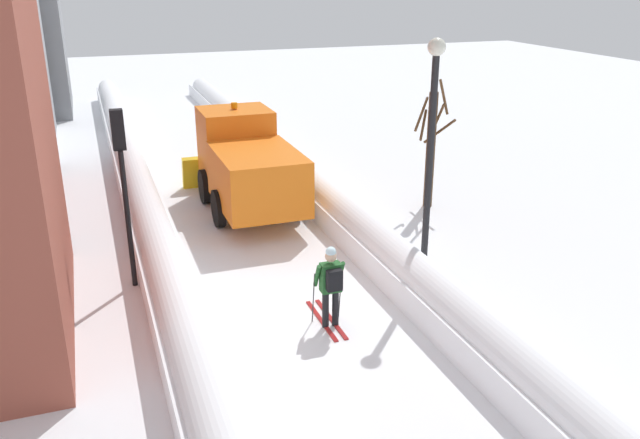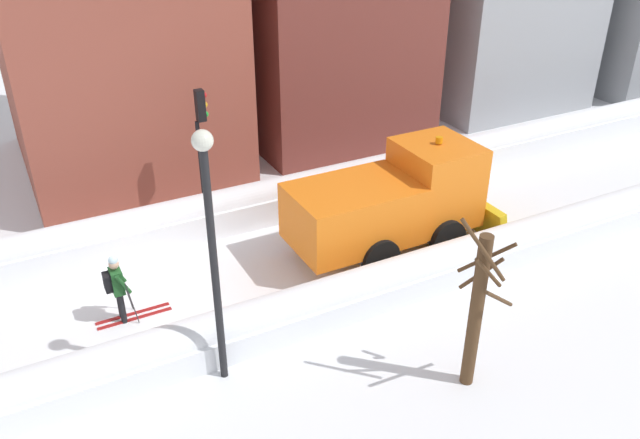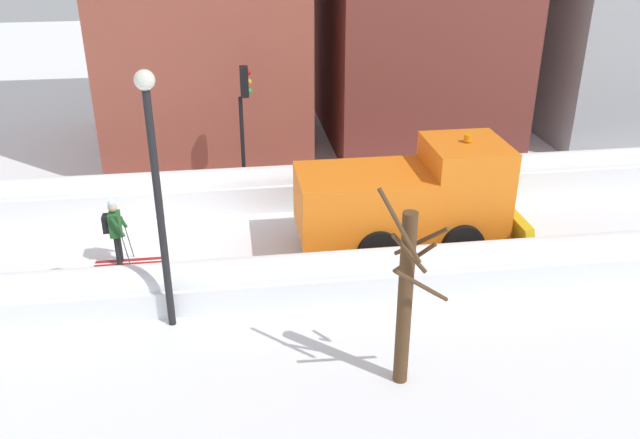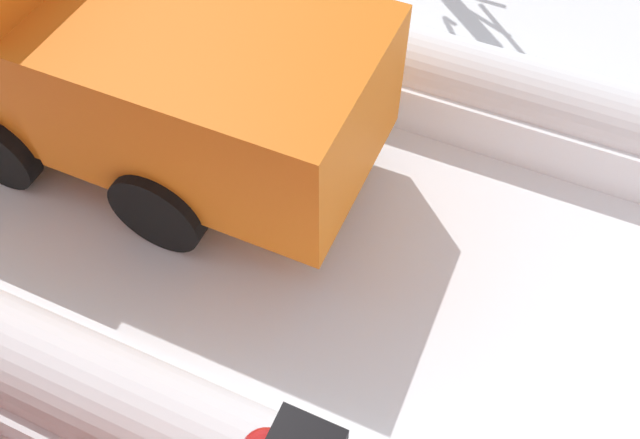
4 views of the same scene
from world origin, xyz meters
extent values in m
plane|color=white|center=(0.00, 10.00, 0.00)|extent=(80.00, 80.00, 0.00)
cube|color=white|center=(-2.64, 10.00, 0.42)|extent=(1.10, 36.00, 0.84)
cylinder|color=white|center=(-2.64, 10.00, 0.84)|extent=(0.90, 34.20, 0.90)
cube|color=white|center=(2.64, 10.00, 0.33)|extent=(1.10, 36.00, 0.65)
cylinder|color=white|center=(2.64, 10.00, 0.65)|extent=(0.90, 34.20, 0.90)
cube|color=orange|center=(0.53, 5.54, 1.40)|extent=(2.30, 3.40, 1.60)
cube|color=orange|center=(0.53, 8.24, 1.75)|extent=(2.20, 2.00, 2.30)
cube|color=black|center=(0.53, 9.20, 2.26)|extent=(1.85, 0.06, 1.01)
cube|color=yellow|center=(0.53, 9.59, 0.55)|extent=(3.20, 0.46, 1.13)
cylinder|color=orange|center=(0.53, 8.24, 3.02)|extent=(0.20, 0.20, 0.18)
cylinder|color=black|center=(-0.62, 7.94, 0.55)|extent=(0.25, 1.10, 1.10)
cylinder|color=black|center=(1.68, 7.94, 0.55)|extent=(0.25, 1.10, 1.10)
cylinder|color=black|center=(-0.62, 5.74, 0.55)|extent=(0.25, 1.10, 1.10)
cylinder|color=black|center=(1.68, 5.74, 0.55)|extent=(0.25, 1.10, 1.10)
cylinder|color=black|center=(0.30, -0.79, 0.41)|extent=(0.14, 0.14, 0.82)
cylinder|color=black|center=(0.52, -0.79, 0.41)|extent=(0.14, 0.14, 0.82)
cube|color=#1E5123|center=(0.41, -0.79, 1.13)|extent=(0.42, 0.26, 0.62)
cube|color=black|center=(0.41, -1.00, 1.16)|extent=(0.32, 0.16, 0.44)
sphere|color=tan|center=(0.41, -0.79, 1.60)|extent=(0.24, 0.24, 0.24)
sphere|color=silver|center=(0.41, -0.79, 1.70)|extent=(0.22, 0.22, 0.22)
cylinder|color=#1E5123|center=(0.15, -0.69, 1.16)|extent=(0.09, 0.33, 0.56)
cylinder|color=#1E5123|center=(0.67, -0.69, 1.16)|extent=(0.09, 0.33, 0.56)
cube|color=maroon|center=(0.30, -0.54, 0.01)|extent=(0.09, 1.80, 0.03)
cube|color=maroon|center=(0.52, -0.54, 0.01)|extent=(0.09, 1.80, 0.03)
cylinder|color=#262628|center=(0.11, -0.57, 0.60)|extent=(0.02, 0.19, 1.19)
cylinder|color=#262628|center=(0.71, -0.57, 0.60)|extent=(0.02, 0.19, 1.19)
cylinder|color=black|center=(-3.29, 2.59, 1.64)|extent=(0.12, 0.12, 3.28)
cube|color=black|center=(-3.29, 2.73, 3.73)|extent=(0.28, 0.24, 0.90)
sphere|color=red|center=(-3.29, 2.86, 4.01)|extent=(0.18, 0.18, 0.18)
sphere|color=gold|center=(-3.29, 2.86, 3.73)|extent=(0.18, 0.18, 0.18)
sphere|color=green|center=(-3.29, 2.86, 3.45)|extent=(0.18, 0.18, 0.18)
cylinder|color=black|center=(3.38, 0.70, 2.64)|extent=(0.16, 0.16, 5.28)
sphere|color=silver|center=(3.38, 0.70, 5.46)|extent=(0.40, 0.40, 0.40)
cylinder|color=#4F351F|center=(5.96, 5.23, 1.81)|extent=(0.28, 0.28, 3.62)
cylinder|color=#4F351F|center=(6.17, 5.19, 2.93)|extent=(0.18, 0.67, 0.79)
cylinder|color=#4F351F|center=(6.16, 4.99, 3.48)|extent=(0.75, 0.68, 1.21)
cylinder|color=#4F351F|center=(5.76, 5.42, 2.59)|extent=(0.56, 0.67, 0.85)
cylinder|color=#4F351F|center=(6.33, 5.41, 2.35)|extent=(0.49, 1.16, 1.00)
cylinder|color=#4F351F|center=(5.73, 5.52, 2.92)|extent=(0.83, 0.77, 0.92)
camera|label=1|loc=(-3.89, -12.12, 6.98)|focal=36.85mm
camera|label=2|loc=(13.78, -2.40, 9.80)|focal=36.43mm
camera|label=3|loc=(16.04, 2.22, 8.46)|focal=37.31mm
camera|label=4|loc=(-3.86, 2.40, 6.36)|focal=37.71mm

